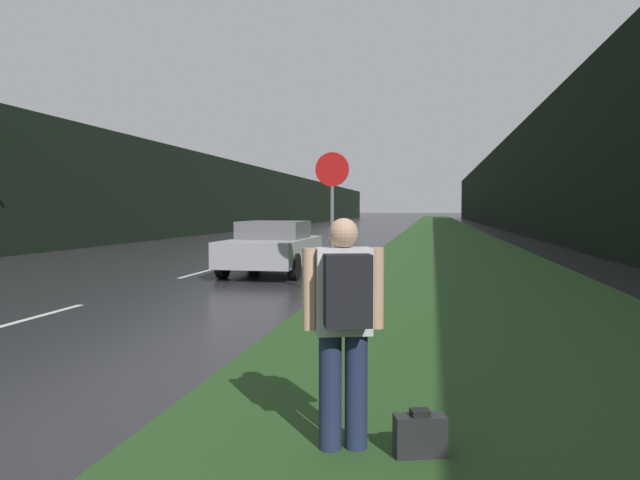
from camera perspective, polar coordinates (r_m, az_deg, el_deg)
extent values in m
cube|color=#26471E|center=(40.23, 12.32, 0.58)|extent=(6.00, 240.00, 0.02)
cube|color=silver|center=(9.89, -27.69, -7.17)|extent=(0.12, 3.00, 0.01)
cube|color=silver|center=(15.89, -11.65, -3.13)|extent=(0.12, 3.00, 0.01)
cube|color=silver|center=(22.48, -4.72, -1.28)|extent=(0.12, 3.00, 0.01)
cube|color=silver|center=(29.26, -0.97, -0.27)|extent=(0.12, 3.00, 0.01)
cube|color=silver|center=(36.13, 1.36, 0.36)|extent=(0.12, 3.00, 0.01)
cube|color=black|center=(52.71, -6.65, 4.17)|extent=(2.00, 140.00, 5.49)
cube|color=black|center=(50.69, 18.97, 5.24)|extent=(2.00, 140.00, 7.55)
cylinder|color=slate|center=(11.08, 1.21, -0.18)|extent=(0.07, 0.07, 2.15)
cylinder|color=#B71414|center=(11.09, 1.22, 7.08)|extent=(0.66, 0.02, 0.66)
cylinder|color=#1E2847|center=(4.12, 1.03, -15.03)|extent=(0.16, 0.16, 0.83)
cylinder|color=#1E2847|center=(4.15, 3.63, -14.92)|extent=(0.16, 0.16, 0.83)
cube|color=silver|center=(3.97, 2.36, -5.11)|extent=(0.43, 0.32, 0.60)
sphere|color=tan|center=(3.94, 2.37, 0.72)|extent=(0.21, 0.21, 0.21)
cylinder|color=tan|center=(3.94, -1.09, -4.92)|extent=(0.09, 0.09, 0.57)
cylinder|color=tan|center=(4.01, 5.74, -4.80)|extent=(0.09, 0.09, 0.57)
cube|color=black|center=(3.78, 2.79, -5.08)|extent=(0.35, 0.26, 0.48)
cube|color=#232326|center=(4.16, 9.96, -18.82)|extent=(0.38, 0.24, 0.30)
cube|color=black|center=(4.10, 9.98, -16.63)|extent=(0.15, 0.13, 0.04)
cube|color=#9E9EA3|center=(15.13, -4.81, -1.07)|extent=(1.92, 4.03, 0.64)
cube|color=#5E5E61|center=(15.30, -4.61, 1.03)|extent=(1.63, 1.81, 0.46)
cylinder|color=black|center=(13.72, -2.59, -2.69)|extent=(0.20, 0.65, 0.65)
cylinder|color=black|center=(14.26, -9.71, -2.51)|extent=(0.20, 0.65, 0.65)
cylinder|color=black|center=(16.15, -0.48, -1.82)|extent=(0.20, 0.65, 0.65)
cylinder|color=black|center=(16.61, -6.64, -1.71)|extent=(0.20, 0.65, 0.65)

